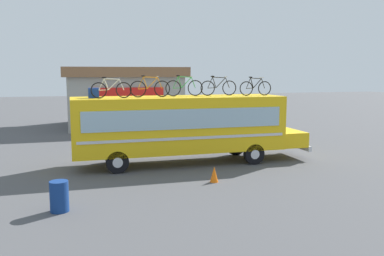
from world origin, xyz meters
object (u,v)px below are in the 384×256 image
object	(u,v)px
traffic_cone	(214,174)
rooftop_bicycle_4	(218,87)
rooftop_bicycle_5	(255,88)
trash_bin	(59,196)
rooftop_bicycle_3	(184,87)
rooftop_bicycle_2	(150,88)
bus	(183,125)
luggage_bag_1	(94,93)
rooftop_bicycle_1	(111,89)

from	to	relation	value
traffic_cone	rooftop_bicycle_4	bearing A→B (deg)	68.21
rooftop_bicycle_5	traffic_cone	xyz separation A→B (m)	(-3.28, -3.48, -3.17)
rooftop_bicycle_4	trash_bin	size ratio (longest dim) A/B	1.91
rooftop_bicycle_3	trash_bin	xyz separation A→B (m)	(-5.54, -5.90, -3.04)
rooftop_bicycle_5	rooftop_bicycle_2	bearing A→B (deg)	178.58
rooftop_bicycle_3	trash_bin	world-z (taller)	rooftop_bicycle_3
bus	rooftop_bicycle_3	distance (m)	1.75
trash_bin	rooftop_bicycle_4	bearing A→B (deg)	39.09
luggage_bag_1	traffic_cone	world-z (taller)	luggage_bag_1
rooftop_bicycle_1	trash_bin	distance (m)	6.37
rooftop_bicycle_5	luggage_bag_1	bearing A→B (deg)	178.71
bus	rooftop_bicycle_2	xyz separation A→B (m)	(-1.53, 0.02, 1.69)
luggage_bag_1	rooftop_bicycle_3	bearing A→B (deg)	4.77
rooftop_bicycle_2	traffic_cone	xyz separation A→B (m)	(1.79, -3.61, -3.20)
rooftop_bicycle_5	trash_bin	size ratio (longest dim) A/B	1.72
rooftop_bicycle_4	rooftop_bicycle_1	bearing A→B (deg)	-172.49
trash_bin	traffic_cone	bearing A→B (deg)	18.68
luggage_bag_1	rooftop_bicycle_3	size ratio (longest dim) A/B	0.24
luggage_bag_1	rooftop_bicycle_1	size ratio (longest dim) A/B	0.25
bus	rooftop_bicycle_5	xyz separation A→B (m)	(3.54, -0.11, 1.67)
luggage_bag_1	rooftop_bicycle_4	size ratio (longest dim) A/B	0.24
rooftop_bicycle_2	traffic_cone	distance (m)	5.14
rooftop_bicycle_3	rooftop_bicycle_5	xyz separation A→B (m)	(3.38, -0.52, -0.03)
rooftop_bicycle_2	rooftop_bicycle_5	size ratio (longest dim) A/B	1.12
rooftop_bicycle_1	trash_bin	xyz separation A→B (m)	(-2.12, -5.19, -3.01)
bus	traffic_cone	xyz separation A→B (m)	(0.26, -3.59, -1.50)
luggage_bag_1	traffic_cone	distance (m)	6.36
luggage_bag_1	trash_bin	bearing A→B (deg)	-104.07
rooftop_bicycle_5	traffic_cone	distance (m)	5.74
bus	rooftop_bicycle_1	bearing A→B (deg)	-174.68
rooftop_bicycle_4	traffic_cone	xyz separation A→B (m)	(-1.58, -3.96, -3.19)
bus	trash_bin	xyz separation A→B (m)	(-5.38, -5.50, -1.34)
rooftop_bicycle_1	rooftop_bicycle_3	bearing A→B (deg)	11.72
rooftop_bicycle_1	traffic_cone	distance (m)	5.77
rooftop_bicycle_5	traffic_cone	size ratio (longest dim) A/B	2.63
rooftop_bicycle_1	rooftop_bicycle_5	distance (m)	6.81
luggage_bag_1	trash_bin	distance (m)	6.40
rooftop_bicycle_1	traffic_cone	xyz separation A→B (m)	(3.52, -3.29, -3.17)
rooftop_bicycle_2	rooftop_bicycle_3	world-z (taller)	rooftop_bicycle_3
rooftop_bicycle_4	rooftop_bicycle_5	distance (m)	1.76
bus	luggage_bag_1	distance (m)	4.26
rooftop_bicycle_5	rooftop_bicycle_3	bearing A→B (deg)	171.32
bus	rooftop_bicycle_4	bearing A→B (deg)	11.33
bus	rooftop_bicycle_4	size ratio (longest dim) A/B	6.10
luggage_bag_1	trash_bin	world-z (taller)	luggage_bag_1
trash_bin	traffic_cone	distance (m)	5.95
trash_bin	rooftop_bicycle_1	bearing A→B (deg)	67.83
rooftop_bicycle_1	rooftop_bicycle_5	world-z (taller)	rooftop_bicycle_1
rooftop_bicycle_1	rooftop_bicycle_5	bearing A→B (deg)	1.63
bus	rooftop_bicycle_1	xyz separation A→B (m)	(-3.27, -0.30, 1.67)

